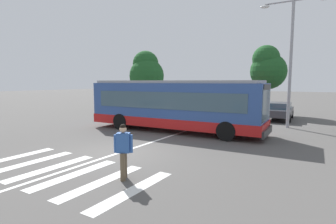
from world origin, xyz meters
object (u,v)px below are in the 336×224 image
(city_transit_bus, at_px, (174,105))
(parked_car_white, at_px, (186,105))
(background_tree_left, at_px, (146,72))
(background_tree_right, at_px, (268,68))
(twin_arm_street_lamp, at_px, (291,49))
(parked_car_red, at_px, (245,108))
(parked_car_charcoal, at_px, (279,110))
(parked_car_blue, at_px, (213,107))
(pedestrian_crossing_street, at_px, (123,148))

(city_transit_bus, xyz_separation_m, parked_car_white, (-3.70, 8.47, -0.82))
(background_tree_left, xyz_separation_m, background_tree_right, (11.85, 2.57, 0.27))
(city_transit_bus, relative_size, background_tree_right, 1.73)
(background_tree_left, bearing_deg, background_tree_right, 12.25)
(twin_arm_street_lamp, relative_size, background_tree_left, 1.30)
(background_tree_left, relative_size, background_tree_right, 1.00)
(parked_car_white, xyz_separation_m, twin_arm_street_lamp, (9.36, -3.51, 4.28))
(parked_car_red, distance_m, parked_car_charcoal, 2.73)
(parked_car_blue, xyz_separation_m, background_tree_right, (3.68, 3.84, 3.48))
(parked_car_charcoal, bearing_deg, pedestrian_crossing_street, -95.90)
(parked_car_white, height_order, parked_car_charcoal, same)
(parked_car_white, relative_size, twin_arm_street_lamp, 0.55)
(parked_car_charcoal, xyz_separation_m, background_tree_left, (-13.58, 0.86, 3.21))
(pedestrian_crossing_street, xyz_separation_m, background_tree_left, (-11.88, 17.31, 3.01))
(parked_car_charcoal, bearing_deg, twin_arm_street_lamp, -72.69)
(city_transit_bus, xyz_separation_m, parked_car_blue, (-0.88, 8.18, -0.82))
(city_transit_bus, relative_size, parked_car_blue, 2.41)
(parked_car_red, height_order, twin_arm_street_lamp, twin_arm_street_lamp)
(twin_arm_street_lamp, distance_m, background_tree_right, 7.66)
(parked_car_blue, xyz_separation_m, parked_car_charcoal, (5.40, 0.41, 0.00))
(parked_car_blue, relative_size, parked_car_charcoal, 0.98)
(parked_car_blue, relative_size, background_tree_right, 0.72)
(parked_car_blue, xyz_separation_m, parked_car_red, (2.67, 0.40, 0.00))
(parked_car_charcoal, height_order, background_tree_right, background_tree_right)
(city_transit_bus, distance_m, background_tree_left, 13.30)
(parked_car_white, relative_size, parked_car_blue, 1.00)
(city_transit_bus, relative_size, parked_car_white, 2.41)
(background_tree_left, bearing_deg, twin_arm_street_lamp, -16.97)
(pedestrian_crossing_street, bearing_deg, parked_car_blue, 103.00)
(city_transit_bus, bearing_deg, background_tree_right, 76.86)
(twin_arm_street_lamp, bearing_deg, pedestrian_crossing_street, -102.45)
(pedestrian_crossing_street, height_order, background_tree_right, background_tree_right)
(parked_car_white, distance_m, parked_car_red, 5.50)
(twin_arm_street_lamp, bearing_deg, parked_car_white, 159.45)
(city_transit_bus, bearing_deg, pedestrian_crossing_street, -70.20)
(city_transit_bus, height_order, parked_car_blue, city_transit_bus)
(background_tree_right, bearing_deg, twin_arm_street_lamp, -68.01)
(parked_car_white, bearing_deg, pedestrian_crossing_street, -68.20)
(pedestrian_crossing_street, bearing_deg, city_transit_bus, 109.80)
(pedestrian_crossing_street, relative_size, parked_car_white, 0.38)
(parked_car_white, xyz_separation_m, background_tree_left, (-5.35, 0.98, 3.21))
(parked_car_blue, xyz_separation_m, background_tree_left, (-8.17, 1.27, 3.21))
(parked_car_red, height_order, parked_car_charcoal, same)
(parked_car_charcoal, xyz_separation_m, background_tree_right, (-1.72, 3.44, 3.48))
(parked_car_white, distance_m, background_tree_left, 6.31)
(city_transit_bus, height_order, twin_arm_street_lamp, twin_arm_street_lamp)
(pedestrian_crossing_street, distance_m, twin_arm_street_lamp, 13.75)
(parked_car_white, distance_m, parked_car_charcoal, 8.23)
(parked_car_red, xyz_separation_m, background_tree_right, (1.01, 3.44, 3.48))
(background_tree_left, bearing_deg, parked_car_blue, -8.82)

